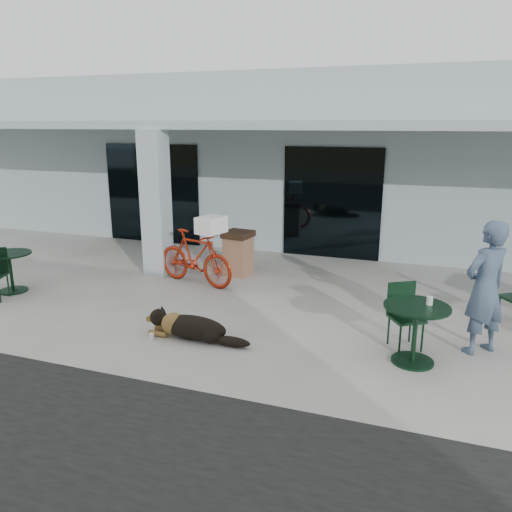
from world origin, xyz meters
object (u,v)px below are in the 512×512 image
at_px(dog, 192,326).
at_px(trash_receptacle, 238,253).
at_px(cafe_chair_far_a, 406,317).
at_px(cafe_table_near, 11,272).
at_px(bicycle, 195,257).
at_px(cafe_table_far, 415,334).
at_px(person, 485,288).

height_order(dog, trash_receptacle, trash_receptacle).
bearing_deg(cafe_chair_far_a, cafe_table_near, 147.60).
bearing_deg(bicycle, cafe_chair_far_a, -96.94).
xyz_separation_m(bicycle, dog, (1.18, -2.50, -0.35)).
distance_m(cafe_table_far, person, 1.25).
bearing_deg(dog, cafe_table_near, 166.90).
bearing_deg(cafe_table_near, bicycle, 27.14).
bearing_deg(dog, bicycle, 113.01).
height_order(bicycle, trash_receptacle, bicycle).
height_order(cafe_table_near, cafe_table_far, cafe_table_far).
xyz_separation_m(cafe_chair_far_a, trash_receptacle, (-3.70, 2.63, 0.00)).
relative_size(cafe_table_far, person, 0.46).
distance_m(bicycle, cafe_table_far, 4.94).
xyz_separation_m(cafe_chair_far_a, person, (1.03, 0.23, 0.50)).
xyz_separation_m(cafe_table_near, cafe_table_far, (7.66, -0.51, 0.03)).
bearing_deg(trash_receptacle, bicycle, -123.75).
xyz_separation_m(dog, cafe_table_near, (-4.40, 0.84, 0.18)).
relative_size(dog, cafe_table_far, 1.44).
bearing_deg(cafe_table_far, trash_receptacle, 141.35).
xyz_separation_m(dog, person, (4.14, 1.01, 0.77)).
xyz_separation_m(cafe_table_near, cafe_chair_far_a, (7.52, -0.07, 0.09)).
xyz_separation_m(cafe_table_near, person, (8.55, 0.16, 0.59)).
distance_m(cafe_table_near, cafe_chair_far_a, 7.52).
height_order(dog, cafe_table_far, cafe_table_far).
distance_m(cafe_chair_far_a, person, 1.16).
bearing_deg(bicycle, cafe_table_near, 132.07).
relative_size(dog, cafe_chair_far_a, 1.33).
relative_size(person, trash_receptacle, 2.00).
bearing_deg(bicycle, cafe_table_far, -101.10).
distance_m(bicycle, cafe_chair_far_a, 4.63).
xyz_separation_m(bicycle, cafe_chair_far_a, (4.30, -1.73, -0.08)).
bearing_deg(cafe_chair_far_a, cafe_table_far, -104.38).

